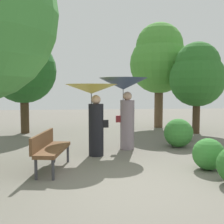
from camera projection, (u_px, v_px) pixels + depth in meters
ground_plane at (129, 185)px, 5.08m from camera, size 40.00×40.00×0.00m
person_left at (93, 102)px, 7.26m from camera, size 1.39×1.39×1.91m
person_right at (124, 95)px, 8.08m from camera, size 1.42×1.42×2.12m
park_bench at (50, 147)px, 6.01m from camera, size 0.73×1.56×0.83m
tree_near_right at (197, 74)px, 10.98m from camera, size 2.21×2.21×3.68m
tree_mid_left at (24, 65)px, 11.02m from camera, size 2.61×2.61×4.25m
tree_mid_right at (159, 59)px, 12.70m from camera, size 2.73×2.73×4.86m
bush_path_left at (208, 154)px, 6.05m from camera, size 0.70×0.70×0.70m
bush_path_right at (178, 133)px, 8.46m from camera, size 0.88×0.88×0.88m
bush_far_side at (184, 132)px, 9.52m from camera, size 0.63×0.63×0.63m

